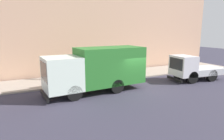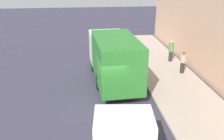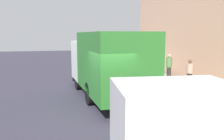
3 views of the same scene
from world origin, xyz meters
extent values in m
plane|color=#343141|center=(0.00, 0.00, 0.00)|extent=(80.00, 80.00, 0.00)
cube|color=#A49587|center=(4.97, 0.00, 0.06)|extent=(3.93, 30.00, 0.12)
cube|color=white|center=(0.78, 5.60, 1.65)|extent=(2.63, 2.51, 2.26)
cube|color=black|center=(0.70, 6.76, 1.92)|extent=(2.09, 0.19, 1.27)
cube|color=#29732A|center=(1.01, 1.92, 1.90)|extent=(2.80, 5.16, 2.76)
cube|color=black|center=(0.70, 6.84, 0.28)|extent=(2.39, 0.27, 0.24)
cylinder|color=black|center=(-0.28, 5.06, 0.52)|extent=(0.36, 1.05, 1.03)
cylinder|color=black|center=(1.90, 5.20, 0.52)|extent=(0.36, 1.05, 1.03)
cylinder|color=black|center=(-0.08, 1.85, 0.52)|extent=(0.36, 1.05, 1.03)
cylinder|color=black|center=(2.10, 1.99, 0.52)|extent=(0.36, 1.05, 1.03)
cube|color=silver|center=(0.41, -5.03, 1.43)|extent=(2.26, 1.80, 1.79)
cube|color=black|center=(0.49, -4.25, 1.65)|extent=(1.77, 0.24, 1.00)
cylinder|color=#272722|center=(6.04, 6.14, 0.54)|extent=(0.42, 0.42, 0.83)
cylinder|color=#4D7C45|center=(6.04, 6.14, 1.29)|extent=(0.55, 0.55, 0.68)
sphere|color=tan|center=(6.04, 6.14, 1.75)|extent=(0.23, 0.23, 0.23)
cylinder|color=black|center=(6.06, 3.61, 0.53)|extent=(0.33, 0.33, 0.81)
cylinder|color=tan|center=(6.06, 3.61, 1.22)|extent=(0.44, 0.44, 0.58)
sphere|color=brown|center=(6.06, 3.61, 1.63)|extent=(0.23, 0.23, 0.23)
cone|color=orange|center=(3.33, 6.29, 0.44)|extent=(0.45, 0.45, 0.64)
camera|label=1|loc=(-12.28, 8.13, 4.46)|focal=31.30mm
camera|label=2|loc=(-0.83, -12.32, 7.04)|focal=39.60mm
camera|label=3|loc=(-1.62, -8.60, 3.16)|focal=38.11mm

